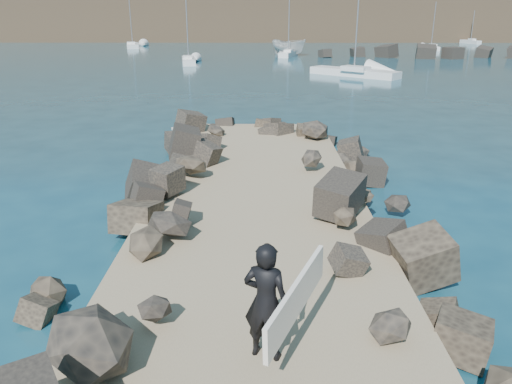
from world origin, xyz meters
TOP-DOWN VIEW (x-y plane):
  - ground at (0.00, 0.00)m, footprint 800.00×800.00m
  - jetty at (0.00, -2.00)m, footprint 6.00×26.00m
  - riprap_left at (-2.90, -1.50)m, footprint 2.60×22.00m
  - riprap_right at (2.90, -1.50)m, footprint 2.60×22.00m
  - surfboard_resting at (-2.40, 5.48)m, footprint 1.79×2.41m
  - boat_imported at (4.05, 59.75)m, footprint 5.68×5.45m
  - surfer_with_board at (0.25, -5.87)m, footprint 1.36×2.16m
  - sailboat_d at (27.10, 69.85)m, footprint 1.73×6.03m
  - sailboat_a at (-8.20, 46.86)m, footprint 2.41×6.55m
  - sailboat_e at (-21.60, 75.48)m, footprint 3.82×8.58m
  - sailboat_c at (8.79, 35.06)m, footprint 7.78×7.15m
  - sailboat_b at (3.86, 57.25)m, footprint 2.95×6.27m
  - sailboat_f at (40.19, 87.24)m, footprint 2.44×5.04m

SIDE VIEW (x-z plane):
  - ground at x=0.00m, z-range 0.00..0.00m
  - jetty at x=0.00m, z-range 0.00..0.60m
  - sailboat_c at x=8.79m, z-range -4.80..5.49m
  - sailboat_e at x=-21.60m, z-range -4.64..5.33m
  - sailboat_a at x=-8.20m, z-range -3.55..4.25m
  - sailboat_b at x=3.86m, z-range -3.40..4.09m
  - sailboat_d at x=27.10m, z-range -3.30..3.99m
  - sailboat_f at x=40.19m, z-range -2.74..3.44m
  - riprap_left at x=-2.90m, z-range 0.00..1.00m
  - riprap_right at x=2.90m, z-range 0.00..1.00m
  - surfboard_resting at x=-2.40m, z-range 1.00..1.08m
  - boat_imported at x=4.05m, z-range 0.00..2.21m
  - surfer_with_board at x=0.25m, z-range 0.61..2.49m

